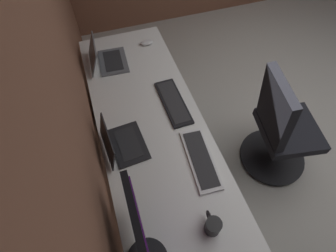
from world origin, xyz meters
The scene contains 12 objects.
floor_plane centered at (0.00, 0.00, 0.00)m, with size 5.62×5.62×0.00m, color #B2ADA3.
wall_back centered at (0.00, 2.05, 1.30)m, with size 5.29×0.10×2.60m, color brown.
desk centered at (0.00, 1.64, 0.67)m, with size 2.39×0.68×0.73m.
drawer_pedestal centered at (0.54, 1.67, 0.35)m, with size 0.40×0.51×0.69m.
monitor_primary centered at (-0.57, 1.88, 0.97)m, with size 0.57×0.20×0.41m.
laptop_leftmost centered at (0.86, 1.81, 0.78)m, with size 0.31×0.29×0.20m.
laptop_left centered at (0.08, 1.86, 0.78)m, with size 0.31×0.26×0.20m.
keyboard_main centered at (0.32, 1.45, 0.74)m, with size 0.42×0.15×0.02m.
keyboard_spare centered at (-0.15, 1.44, 0.74)m, with size 0.43×0.17×0.02m.
mouse_spare centered at (0.99, 1.45, 0.75)m, with size 0.06×0.10×0.03m, color silver.
coffee_mug centered at (-0.53, 1.53, 0.78)m, with size 0.12×0.08×0.09m.
office_chair centered at (0.01, 0.69, 0.46)m, with size 0.56×0.58×0.97m.
Camera 1 is at (-0.79, 1.85, 2.13)m, focal length 28.27 mm.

